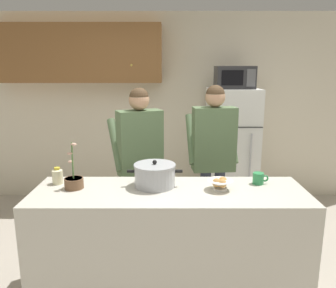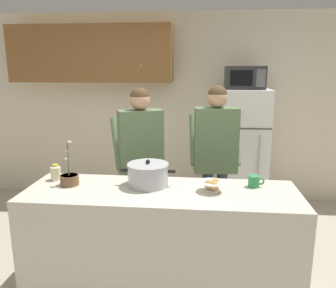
{
  "view_description": "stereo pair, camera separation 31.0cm",
  "coord_description": "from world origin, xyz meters",
  "px_view_note": "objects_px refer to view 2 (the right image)",
  "views": [
    {
      "loc": [
        -0.01,
        -2.48,
        1.86
      ],
      "look_at": [
        0.0,
        0.55,
        1.17
      ],
      "focal_mm": 35.71,
      "sensor_mm": 36.0,
      "label": 1
    },
    {
      "loc": [
        0.3,
        -2.46,
        1.86
      ],
      "look_at": [
        0.0,
        0.55,
        1.17
      ],
      "focal_mm": 35.71,
      "sensor_mm": 36.0,
      "label": 2
    }
  ],
  "objects_px": {
    "refrigerator": "(241,151)",
    "coffee_mug": "(254,181)",
    "microwave": "(245,78)",
    "bottle_near_edge": "(56,172)",
    "bread_bowl": "(212,185)",
    "potted_orchid": "(69,178)",
    "person_by_sink": "(216,148)",
    "person_near_pot": "(141,151)",
    "cooking_pot": "(148,175)"
  },
  "relations": [
    {
      "from": "refrigerator",
      "to": "coffee_mug",
      "type": "distance_m",
      "value": 1.7
    },
    {
      "from": "coffee_mug",
      "to": "bottle_near_edge",
      "type": "relative_size",
      "value": 0.93
    },
    {
      "from": "person_near_pot",
      "to": "potted_orchid",
      "type": "relative_size",
      "value": 4.47
    },
    {
      "from": "bottle_near_edge",
      "to": "bread_bowl",
      "type": "bearing_deg",
      "value": -6.39
    },
    {
      "from": "microwave",
      "to": "coffee_mug",
      "type": "height_order",
      "value": "microwave"
    },
    {
      "from": "cooking_pot",
      "to": "potted_orchid",
      "type": "xyz_separation_m",
      "value": [
        -0.64,
        -0.05,
        -0.04
      ]
    },
    {
      "from": "refrigerator",
      "to": "coffee_mug",
      "type": "bearing_deg",
      "value": -93.05
    },
    {
      "from": "person_by_sink",
      "to": "potted_orchid",
      "type": "xyz_separation_m",
      "value": [
        -1.22,
        -0.81,
        -0.09
      ]
    },
    {
      "from": "person_by_sink",
      "to": "coffee_mug",
      "type": "height_order",
      "value": "person_by_sink"
    },
    {
      "from": "person_near_pot",
      "to": "bottle_near_edge",
      "type": "distance_m",
      "value": 0.85
    },
    {
      "from": "refrigerator",
      "to": "microwave",
      "type": "distance_m",
      "value": 0.94
    },
    {
      "from": "microwave",
      "to": "coffee_mug",
      "type": "bearing_deg",
      "value": -93.09
    },
    {
      "from": "refrigerator",
      "to": "bread_bowl",
      "type": "distance_m",
      "value": 1.89
    },
    {
      "from": "refrigerator",
      "to": "bread_bowl",
      "type": "bearing_deg",
      "value": -103.18
    },
    {
      "from": "bottle_near_edge",
      "to": "person_near_pot",
      "type": "bearing_deg",
      "value": 41.13
    },
    {
      "from": "bottle_near_edge",
      "to": "potted_orchid",
      "type": "distance_m",
      "value": 0.2
    },
    {
      "from": "bottle_near_edge",
      "to": "cooking_pot",
      "type": "bearing_deg",
      "value": -4.1
    },
    {
      "from": "person_by_sink",
      "to": "refrigerator",
      "type": "bearing_deg",
      "value": 69.34
    },
    {
      "from": "coffee_mug",
      "to": "bottle_near_edge",
      "type": "distance_m",
      "value": 1.67
    },
    {
      "from": "microwave",
      "to": "person_near_pot",
      "type": "relative_size",
      "value": 0.29
    },
    {
      "from": "microwave",
      "to": "bread_bowl",
      "type": "distance_m",
      "value": 2.02
    },
    {
      "from": "person_by_sink",
      "to": "bread_bowl",
      "type": "distance_m",
      "value": 0.85
    },
    {
      "from": "refrigerator",
      "to": "person_by_sink",
      "type": "relative_size",
      "value": 0.94
    },
    {
      "from": "person_near_pot",
      "to": "bottle_near_edge",
      "type": "relative_size",
      "value": 11.99
    },
    {
      "from": "person_near_pot",
      "to": "person_by_sink",
      "type": "distance_m",
      "value": 0.76
    },
    {
      "from": "refrigerator",
      "to": "bottle_near_edge",
      "type": "height_order",
      "value": "refrigerator"
    },
    {
      "from": "cooking_pot",
      "to": "person_by_sink",
      "type": "bearing_deg",
      "value": 52.7
    },
    {
      "from": "microwave",
      "to": "potted_orchid",
      "type": "relative_size",
      "value": 1.28
    },
    {
      "from": "cooking_pot",
      "to": "refrigerator",
      "type": "bearing_deg",
      "value": 61.48
    },
    {
      "from": "bottle_near_edge",
      "to": "potted_orchid",
      "type": "relative_size",
      "value": 0.37
    },
    {
      "from": "cooking_pot",
      "to": "coffee_mug",
      "type": "relative_size",
      "value": 3.42
    },
    {
      "from": "coffee_mug",
      "to": "microwave",
      "type": "bearing_deg",
      "value": 86.91
    },
    {
      "from": "person_by_sink",
      "to": "bread_bowl",
      "type": "xyz_separation_m",
      "value": [
        -0.06,
        -0.84,
        -0.09
      ]
    },
    {
      "from": "person_by_sink",
      "to": "bottle_near_edge",
      "type": "relative_size",
      "value": 12.12
    },
    {
      "from": "bread_bowl",
      "to": "potted_orchid",
      "type": "relative_size",
      "value": 0.54
    },
    {
      "from": "coffee_mug",
      "to": "bread_bowl",
      "type": "bearing_deg",
      "value": -157.23
    },
    {
      "from": "refrigerator",
      "to": "microwave",
      "type": "xyz_separation_m",
      "value": [
        0.0,
        -0.02,
        0.94
      ]
    },
    {
      "from": "cooking_pot",
      "to": "bottle_near_edge",
      "type": "relative_size",
      "value": 3.2
    },
    {
      "from": "microwave",
      "to": "cooking_pot",
      "type": "xyz_separation_m",
      "value": [
        -0.95,
        -1.72,
        -0.73
      ]
    },
    {
      "from": "microwave",
      "to": "potted_orchid",
      "type": "height_order",
      "value": "microwave"
    },
    {
      "from": "person_near_pot",
      "to": "bread_bowl",
      "type": "height_order",
      "value": "person_near_pot"
    },
    {
      "from": "microwave",
      "to": "coffee_mug",
      "type": "xyz_separation_m",
      "value": [
        -0.09,
        -1.67,
        -0.78
      ]
    },
    {
      "from": "bread_bowl",
      "to": "potted_orchid",
      "type": "bearing_deg",
      "value": 178.09
    },
    {
      "from": "bottle_near_edge",
      "to": "coffee_mug",
      "type": "bearing_deg",
      "value": -0.21
    },
    {
      "from": "refrigerator",
      "to": "potted_orchid",
      "type": "height_order",
      "value": "refrigerator"
    },
    {
      "from": "person_near_pot",
      "to": "coffee_mug",
      "type": "bearing_deg",
      "value": -28.66
    },
    {
      "from": "microwave",
      "to": "bottle_near_edge",
      "type": "bearing_deg",
      "value": -136.55
    },
    {
      "from": "coffee_mug",
      "to": "bottle_near_edge",
      "type": "xyz_separation_m",
      "value": [
        -1.67,
        0.01,
        0.02
      ]
    },
    {
      "from": "bread_bowl",
      "to": "potted_orchid",
      "type": "height_order",
      "value": "potted_orchid"
    },
    {
      "from": "microwave",
      "to": "cooking_pot",
      "type": "relative_size",
      "value": 1.07
    }
  ]
}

